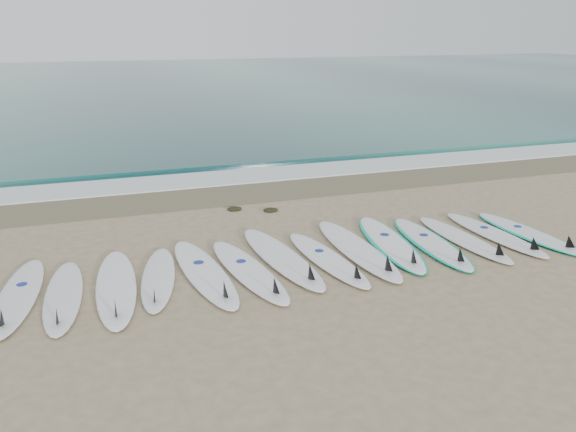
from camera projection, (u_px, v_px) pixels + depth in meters
name	position (u px, v px, depth m)	size (l,w,h in m)	color
ground	(286.00, 264.00, 8.89)	(120.00, 120.00, 0.00)	#9C8765
ocean	(134.00, 83.00, 38.06)	(120.00, 55.00, 0.03)	#1E5651
wet_sand_band	(228.00, 194.00, 12.57)	(120.00, 1.80, 0.01)	brown
foam_band	(215.00, 179.00, 13.82)	(120.00, 1.40, 0.04)	silver
wave_crest	(203.00, 164.00, 15.16)	(120.00, 1.00, 0.10)	#1E5651
surfboard_1	(18.00, 296.00, 7.70)	(0.74, 2.57, 0.32)	white
surfboard_2	(63.00, 296.00, 7.70)	(0.58, 2.41, 0.31)	white
surfboard_3	(116.00, 287.00, 7.95)	(0.66, 2.73, 0.35)	white
surfboard_4	(158.00, 278.00, 8.25)	(0.85, 2.36, 0.30)	white
surfboard_5	(205.00, 273.00, 8.42)	(0.86, 2.82, 0.35)	white
surfboard_6	(250.00, 271.00, 8.49)	(0.93, 2.71, 0.34)	white
surfboard_7	(283.00, 258.00, 8.96)	(0.91, 2.91, 0.37)	white
surfboard_8	(329.00, 259.00, 8.92)	(0.79, 2.56, 0.32)	white
surfboard_9	(359.00, 249.00, 9.30)	(0.63, 2.91, 0.37)	white
surfboard_10	(391.00, 243.00, 9.61)	(1.03, 2.82, 0.35)	white
surfboard_11	(432.00, 243.00, 9.62)	(0.83, 2.66, 0.33)	white
surfboard_12	(465.00, 239.00, 9.77)	(0.63, 2.51, 0.32)	white
surfboard_13	(496.00, 234.00, 9.99)	(0.70, 2.55, 0.32)	white
surfboard_14	(529.00, 233.00, 10.09)	(0.78, 2.49, 0.31)	white
seaweed_near	(234.00, 209.00, 11.50)	(0.31, 0.24, 0.06)	black
seaweed_far	(271.00, 210.00, 11.43)	(0.31, 0.24, 0.06)	black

